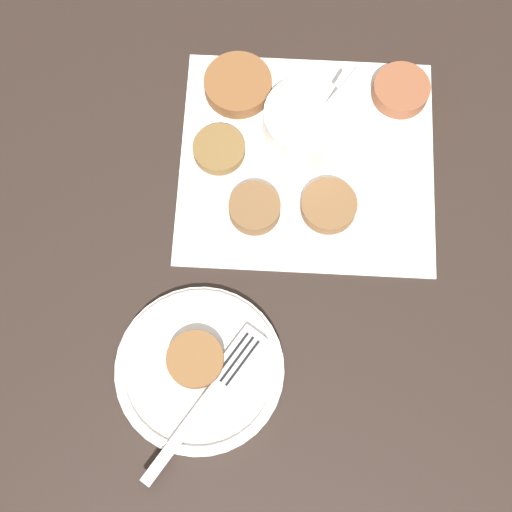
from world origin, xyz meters
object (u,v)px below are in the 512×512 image
(sauce_bowl, at_px, (305,127))
(serving_plate, at_px, (200,369))
(fork, at_px, (215,388))
(fritter_on_plate, at_px, (195,359))

(sauce_bowl, bearing_deg, serving_plate, -109.98)
(sauce_bowl, xyz_separation_m, fork, (-0.08, -0.30, -0.01))
(serving_plate, xyz_separation_m, fritter_on_plate, (-0.00, 0.01, 0.02))
(sauce_bowl, relative_size, serving_plate, 0.71)
(sauce_bowl, height_order, fork, sauce_bowl)
(serving_plate, bearing_deg, fork, -47.66)
(sauce_bowl, distance_m, serving_plate, 0.30)
(sauce_bowl, xyz_separation_m, serving_plate, (-0.10, -0.28, -0.02))
(fritter_on_plate, bearing_deg, fork, -51.07)
(serving_plate, xyz_separation_m, fork, (0.02, -0.02, 0.01))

